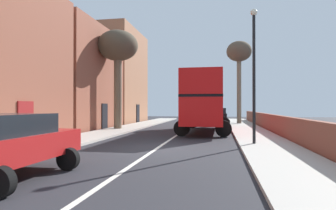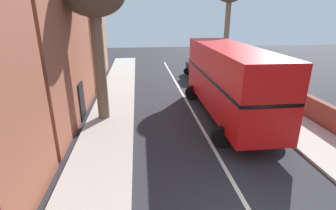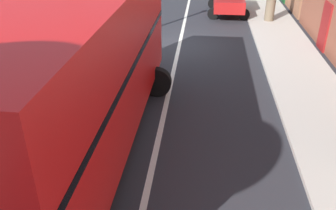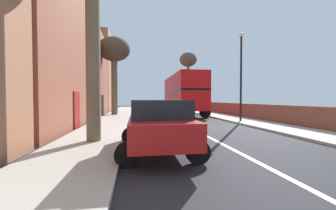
# 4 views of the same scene
# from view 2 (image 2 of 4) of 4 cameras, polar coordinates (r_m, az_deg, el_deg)

# --- Properties ---
(double_decker_bus) EXTENTS (3.63, 10.04, 4.06)m
(double_decker_bus) POSITION_cam_2_polar(r_m,az_deg,el_deg) (14.56, 13.32, 5.93)
(double_decker_bus) COLOR red
(double_decker_bus) RESTS_ON ground
(parked_car_black_right_2) EXTENTS (2.57, 4.15, 1.71)m
(parked_car_black_right_2) POSITION_cam_2_polar(r_m,az_deg,el_deg) (24.33, 7.12, 8.41)
(parked_car_black_right_2) COLOR black
(parked_car_black_right_2) RESTS_ON ground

